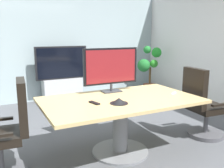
% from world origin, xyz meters
% --- Properties ---
extents(ground_plane, '(7.44, 7.44, 0.00)m').
position_xyz_m(ground_plane, '(0.00, 0.00, 0.00)').
color(ground_plane, '#515459').
extents(wall_back_glass_partition, '(5.47, 0.10, 2.67)m').
position_xyz_m(wall_back_glass_partition, '(0.00, 3.22, 1.33)').
color(wall_back_glass_partition, '#9EB2B7').
rests_on(wall_back_glass_partition, ground).
extents(conference_table, '(2.02, 1.18, 0.75)m').
position_xyz_m(conference_table, '(-0.05, -0.02, 0.57)').
color(conference_table, tan).
rests_on(conference_table, ground).
extents(office_chair_left, '(0.61, 0.59, 1.09)m').
position_xyz_m(office_chair_left, '(-1.43, 0.09, 0.46)').
color(office_chair_left, '#4C4C51').
rests_on(office_chair_left, ground).
extents(office_chair_right, '(0.61, 0.59, 1.09)m').
position_xyz_m(office_chair_right, '(1.33, -0.12, 0.46)').
color(office_chair_right, '#4C4C51').
rests_on(office_chair_right, ground).
extents(tv_monitor, '(0.84, 0.18, 0.64)m').
position_xyz_m(tv_monitor, '(0.02, 0.40, 1.11)').
color(tv_monitor, '#333338').
rests_on(tv_monitor, conference_table).
extents(wall_display_unit, '(1.20, 0.36, 1.31)m').
position_xyz_m(wall_display_unit, '(-0.04, 2.87, 0.44)').
color(wall_display_unit, '#B7BABC').
rests_on(wall_display_unit, ground).
extents(potted_plant, '(0.69, 0.52, 1.28)m').
position_xyz_m(potted_plant, '(2.12, 2.43, 0.67)').
color(potted_plant, brown).
rests_on(potted_plant, ground).
extents(conference_phone, '(0.22, 0.22, 0.07)m').
position_xyz_m(conference_phone, '(-0.18, -0.22, 0.79)').
color(conference_phone, black).
rests_on(conference_phone, conference_table).
extents(remote_control, '(0.09, 0.18, 0.02)m').
position_xyz_m(remote_control, '(-0.45, -0.08, 0.76)').
color(remote_control, black).
rests_on(remote_control, conference_table).
extents(whiteboard_marker, '(0.13, 0.07, 0.02)m').
position_xyz_m(whiteboard_marker, '(0.74, -0.13, 0.76)').
color(whiteboard_marker, silver).
rests_on(whiteboard_marker, conference_table).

